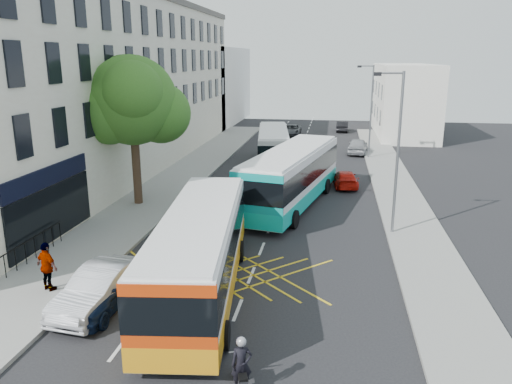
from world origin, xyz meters
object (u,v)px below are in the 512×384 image
at_px(street_tree, 132,101).
at_px(bus_near, 200,251).
at_px(motorbike, 241,367).
at_px(pedestrian_far, 47,267).
at_px(red_hatchback, 345,179).
at_px(distant_car_silver, 358,146).
at_px(lamp_near, 396,145).
at_px(distant_car_grey, 292,130).
at_px(bus_mid, 292,176).
at_px(parked_car_silver, 101,288).
at_px(bus_far, 273,146).
at_px(parked_car_blue, 101,287).
at_px(distant_car_dark, 342,126).
at_px(lamp_far, 370,107).

bearing_deg(street_tree, bus_near, -57.66).
bearing_deg(motorbike, pedestrian_far, 131.86).
relative_size(red_hatchback, distant_car_silver, 0.90).
distance_m(lamp_near, distant_car_grey, 34.01).
distance_m(bus_mid, motorbike, 17.98).
xyz_separation_m(parked_car_silver, distant_car_silver, (10.33, 31.82, -0.03)).
height_order(motorbike, red_hatchback, motorbike).
bearing_deg(bus_mid, street_tree, -158.86).
bearing_deg(bus_near, bus_mid, 72.19).
xyz_separation_m(bus_far, parked_car_blue, (-3.07, -25.80, -0.79)).
relative_size(bus_far, parked_car_blue, 2.38).
relative_size(bus_mid, parked_car_blue, 2.79).
height_order(bus_near, distant_car_grey, bus_near).
bearing_deg(lamp_near, distant_car_dark, 93.20).
bearing_deg(parked_car_blue, lamp_near, 43.04).
bearing_deg(parked_car_silver, distant_car_dark, 85.88).
bearing_deg(bus_far, distant_car_grey, 81.90).
xyz_separation_m(bus_near, distant_car_dark, (5.80, 44.64, -1.05)).
bearing_deg(parked_car_blue, parked_car_silver, -87.50).
bearing_deg(street_tree, pedestrian_far, -84.45).
height_order(bus_far, distant_car_silver, bus_far).
xyz_separation_m(distant_car_dark, pedestrian_far, (-11.51, -45.62, 0.47)).
bearing_deg(parked_car_blue, motorbike, -31.74).
relative_size(lamp_near, parked_car_blue, 1.77).
bearing_deg(distant_car_silver, parked_car_silver, 78.91).
bearing_deg(lamp_far, red_hatchback, -101.61).
xyz_separation_m(street_tree, bus_near, (6.85, -10.82, -4.60)).
bearing_deg(motorbike, parked_car_silver, 126.94).
xyz_separation_m(lamp_near, bus_near, (-7.85, -7.85, -2.92)).
relative_size(lamp_far, distant_car_silver, 1.86).
bearing_deg(red_hatchback, bus_far, -54.72).
distance_m(street_tree, distant_car_grey, 31.17).
relative_size(distant_car_grey, pedestrian_far, 2.23).
relative_size(lamp_near, bus_near, 0.68).
bearing_deg(distant_car_dark, bus_mid, 85.22).
xyz_separation_m(lamp_far, bus_far, (-8.02, -3.69, -3.06)).
height_order(distant_car_grey, pedestrian_far, pedestrian_far).
xyz_separation_m(street_tree, lamp_far, (14.71, 17.03, -1.68)).
height_order(lamp_near, pedestrian_far, lamp_near).
height_order(street_tree, motorbike, street_tree).
bearing_deg(motorbike, street_tree, 101.00).
bearing_deg(red_hatchback, parked_car_blue, 58.95).
height_order(lamp_far, distant_car_grey, lamp_far).
bearing_deg(red_hatchback, pedestrian_far, 52.30).
bearing_deg(distant_car_grey, motorbike, -86.15).
relative_size(bus_mid, distant_car_dark, 3.23).
height_order(lamp_far, parked_car_silver, lamp_far).
bearing_deg(distant_car_silver, distant_car_grey, -49.12).
bearing_deg(distant_car_dark, lamp_near, 94.41).
bearing_deg(bus_far, red_hatchback, -56.40).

